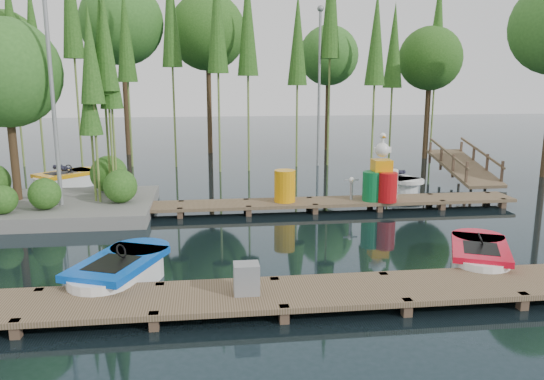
{
  "coord_description": "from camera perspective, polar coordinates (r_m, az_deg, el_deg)",
  "views": [
    {
      "loc": [
        -1.23,
        -13.32,
        4.03
      ],
      "look_at": [
        0.5,
        0.5,
        1.1
      ],
      "focal_mm": 35.0,
      "sensor_mm": 36.0,
      "label": 1
    }
  ],
  "objects": [
    {
      "name": "boat_yellow_far",
      "position": [
        21.57,
        -21.17,
        1.08
      ],
      "size": [
        2.8,
        2.78,
        1.36
      ],
      "rotation": [
        0.0,
        0.0,
        0.43
      ],
      "color": "white",
      "rests_on": "ground"
    },
    {
      "name": "far_dock",
      "position": [
        16.43,
        0.86,
        -1.5
      ],
      "size": [
        15.0,
        1.2,
        0.5
      ],
      "color": "brown",
      "rests_on": "ground"
    },
    {
      "name": "tree_screen",
      "position": [
        24.02,
        -9.44,
        16.71
      ],
      "size": [
        34.42,
        18.53,
        10.31
      ],
      "color": "#412E1C",
      "rests_on": "ground"
    },
    {
      "name": "ramp",
      "position": [
        22.58,
        19.93,
        2.4
      ],
      "size": [
        1.5,
        3.94,
        1.49
      ],
      "color": "brown",
      "rests_on": "ground"
    },
    {
      "name": "boat_blue",
      "position": [
        11.0,
        -16.04,
        -8.64
      ],
      "size": [
        2.16,
        2.97,
        0.91
      ],
      "rotation": [
        0.0,
        0.0,
        -0.39
      ],
      "color": "white",
      "rests_on": "ground"
    },
    {
      "name": "lamp_rear",
      "position": [
        24.88,
        5.12,
        12.37
      ],
      "size": [
        0.3,
        0.3,
        7.25
      ],
      "color": "gray",
      "rests_on": "ground"
    },
    {
      "name": "utility_cabinet",
      "position": [
        9.5,
        -2.76,
        -9.48
      ],
      "size": [
        0.45,
        0.38,
        0.55
      ],
      "primitive_type": "cube",
      "color": "gray",
      "rests_on": "near_dock"
    },
    {
      "name": "near_dock",
      "position": [
        9.68,
        0.76,
        -11.21
      ],
      "size": [
        18.0,
        1.5,
        0.5
      ],
      "color": "brown",
      "rests_on": "ground"
    },
    {
      "name": "boat_white_far",
      "position": [
        20.11,
        12.88,
        0.77
      ],
      "size": [
        2.04,
        2.68,
        1.15
      ],
      "rotation": [
        0.0,
        0.0,
        -0.43
      ],
      "color": "white",
      "rests_on": "ground"
    },
    {
      "name": "boat_red",
      "position": [
        12.38,
        21.39,
        -6.77
      ],
      "size": [
        2.09,
        2.76,
        0.85
      ],
      "rotation": [
        0.0,
        0.0,
        -0.43
      ],
      "color": "white",
      "rests_on": "ground"
    },
    {
      "name": "ground_plane",
      "position": [
        13.97,
        -1.79,
        -4.89
      ],
      "size": [
        90.0,
        90.0,
        0.0
      ],
      "primitive_type": "plane",
      "color": "#1B2B33"
    },
    {
      "name": "lamp_island",
      "position": [
        16.39,
        -22.74,
        11.79
      ],
      "size": [
        0.3,
        0.3,
        7.25
      ],
      "color": "gray",
      "rests_on": "ground"
    },
    {
      "name": "island",
      "position": [
        17.39,
        -24.33,
        8.05
      ],
      "size": [
        6.2,
        4.2,
        6.75
      ],
      "color": "slate",
      "rests_on": "ground"
    },
    {
      "name": "yellow_barrel",
      "position": [
        16.33,
        1.38,
        0.44
      ],
      "size": [
        0.66,
        0.66,
        0.99
      ],
      "primitive_type": "cylinder",
      "color": "orange",
      "rests_on": "far_dock"
    },
    {
      "name": "seagull_post",
      "position": [
        16.77,
        8.56,
        0.59
      ],
      "size": [
        0.45,
        0.24,
        0.72
      ],
      "color": "gray",
      "rests_on": "far_dock"
    },
    {
      "name": "drum_cluster",
      "position": [
        16.87,
        11.79,
        1.0
      ],
      "size": [
        1.22,
        1.12,
        2.11
      ],
      "color": "#0B6630",
      "rests_on": "far_dock"
    }
  ]
}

